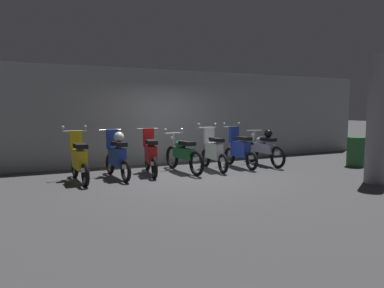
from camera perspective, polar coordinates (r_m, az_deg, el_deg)
The scene contains 11 objects.
ground_plane at distance 8.68m, azimuth 0.07°, elevation -5.33°, with size 80.00×80.00×0.00m, color #424244.
back_wall at distance 10.74m, azimuth -5.27°, elevation 4.55°, with size 16.00×0.30×2.89m, color gray.
motorbike_slot_0 at distance 8.33m, azimuth -18.34°, elevation -2.42°, with size 0.59×1.68×1.29m.
motorbike_slot_1 at distance 8.54m, azimuth -12.44°, elevation -1.81°, with size 0.56×1.68×1.18m.
motorbike_slot_2 at distance 8.91m, azimuth -6.96°, elevation -1.67°, with size 0.56×1.67×1.18m.
motorbike_slot_3 at distance 9.14m, azimuth -1.51°, elevation -1.64°, with size 0.59×1.95×1.15m.
motorbike_slot_4 at distance 9.48m, azimuth 3.59°, elevation -1.16°, with size 0.59×1.68×1.29m.
motorbike_slot_5 at distance 9.98m, azimuth 7.92°, elevation -0.86°, with size 0.59×1.68×1.29m.
motorbike_slot_6 at distance 10.51m, azimuth 11.95°, elevation -0.61°, with size 0.56×1.95×1.08m.
support_pillar at distance 8.75m, azimuth 28.71°, elevation 3.58°, with size 0.49×0.49×2.89m, color gray.
trash_bin at distance 11.17m, azimuth 25.66°, elevation -1.17°, with size 0.50×0.50×0.86m, color #26592D.
Camera 1 is at (-3.54, -7.74, 1.68)m, focal length 31.94 mm.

